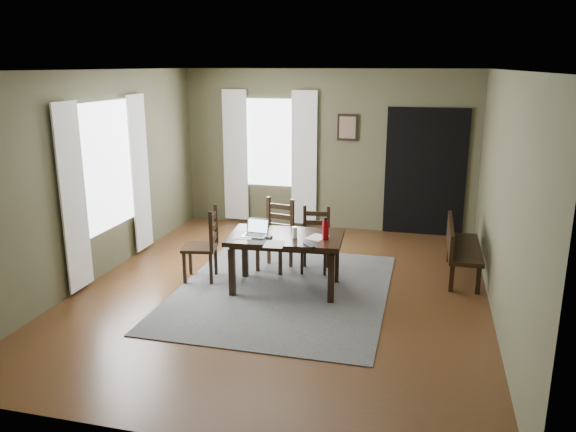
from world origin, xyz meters
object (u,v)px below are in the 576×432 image
(chair_end, at_px, (204,245))
(chair_back_left, at_px, (276,236))
(chair_back_right, at_px, (315,240))
(bench, at_px, (459,245))
(dining_table, at_px, (286,242))
(laptop, at_px, (256,231))
(water_bottle, at_px, (325,229))

(chair_end, height_order, chair_back_left, chair_end)
(chair_back_right, distance_m, bench, 1.92)
(dining_table, height_order, chair_back_left, chair_back_left)
(dining_table, height_order, laptop, laptop)
(bench, xyz_separation_m, water_bottle, (-1.62, -1.04, 0.39))
(chair_end, relative_size, laptop, 3.12)
(laptop, bearing_deg, bench, 28.45)
(chair_end, distance_m, water_bottle, 1.67)
(chair_back_right, distance_m, laptop, 1.07)
(water_bottle, bearing_deg, laptop, -177.44)
(chair_back_left, relative_size, laptop, 3.11)
(dining_table, height_order, water_bottle, water_bottle)
(chair_end, relative_size, water_bottle, 3.57)
(water_bottle, bearing_deg, chair_back_right, 109.44)
(laptop, bearing_deg, chair_end, 175.17)
(laptop, distance_m, water_bottle, 0.87)
(chair_end, distance_m, chair_back_left, 1.03)
(chair_back_left, bearing_deg, water_bottle, -31.03)
(dining_table, xyz_separation_m, chair_end, (-1.12, 0.05, -0.15))
(bench, bearing_deg, chair_back_right, 97.42)
(dining_table, xyz_separation_m, chair_back_right, (0.23, 0.75, -0.19))
(chair_end, xyz_separation_m, laptop, (0.76, -0.13, 0.28))
(dining_table, distance_m, laptop, 0.39)
(dining_table, bearing_deg, chair_back_left, 110.23)
(chair_back_right, bearing_deg, water_bottle, -75.65)
(chair_back_right, bearing_deg, chair_back_left, -178.17)
(chair_end, relative_size, chair_back_right, 1.11)
(bench, relative_size, water_bottle, 4.82)
(chair_back_right, distance_m, water_bottle, 0.93)
(chair_back_right, relative_size, laptop, 2.81)
(bench, distance_m, water_bottle, 1.97)
(chair_back_left, distance_m, water_bottle, 1.15)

